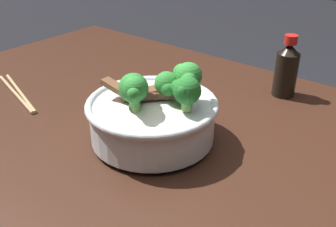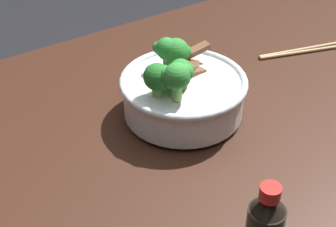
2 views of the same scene
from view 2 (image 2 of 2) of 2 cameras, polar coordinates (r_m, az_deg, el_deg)
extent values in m
cube|color=#381E14|center=(0.94, 2.30, -2.65)|extent=(1.26, 0.78, 0.06)
cube|color=#381E14|center=(1.65, 11.58, -0.45)|extent=(0.08, 0.08, 0.70)
cylinder|color=silver|center=(0.94, 1.61, 0.04)|extent=(0.09, 0.09, 0.01)
cylinder|color=silver|center=(0.92, 1.64, 1.82)|extent=(0.21, 0.21, 0.06)
torus|color=silver|center=(0.90, 1.68, 3.47)|extent=(0.22, 0.22, 0.01)
ellipsoid|color=white|center=(0.91, 1.66, 2.84)|extent=(0.17, 0.17, 0.04)
cube|color=brown|center=(0.90, 2.33, 4.51)|extent=(0.06, 0.04, 0.02)
cube|color=#563323|center=(0.89, 1.39, 4.48)|extent=(0.06, 0.07, 0.01)
cube|color=brown|center=(0.93, 2.91, 6.71)|extent=(0.06, 0.02, 0.02)
cube|color=brown|center=(0.90, 2.14, 4.88)|extent=(0.07, 0.06, 0.02)
cylinder|color=#6BA84C|center=(0.87, 1.35, 3.35)|extent=(0.02, 0.02, 0.02)
sphere|color=#2D8433|center=(0.86, 1.37, 4.58)|extent=(0.04, 0.04, 0.04)
sphere|color=#2D8433|center=(0.86, 2.28, 4.80)|extent=(0.02, 0.02, 0.02)
sphere|color=#2D8433|center=(0.86, 0.51, 4.50)|extent=(0.02, 0.02, 0.02)
cylinder|color=#5B9947|center=(0.92, -0.28, 5.49)|extent=(0.01, 0.01, 0.03)
sphere|color=#2D8433|center=(0.90, -0.29, 6.93)|extent=(0.04, 0.04, 0.04)
sphere|color=#2D8433|center=(0.91, 0.36, 7.37)|extent=(0.02, 0.02, 0.02)
sphere|color=#2D8433|center=(0.91, -1.04, 7.05)|extent=(0.02, 0.02, 0.02)
cylinder|color=#7AB256|center=(0.92, 0.83, 5.28)|extent=(0.02, 0.02, 0.02)
sphere|color=#2D8433|center=(0.91, 0.84, 6.63)|extent=(0.05, 0.05, 0.05)
sphere|color=#2D8433|center=(0.91, 1.81, 6.65)|extent=(0.02, 0.02, 0.02)
sphere|color=#2D8433|center=(0.91, -0.08, 6.66)|extent=(0.03, 0.03, 0.03)
cylinder|color=#7AB256|center=(0.86, -1.17, 2.61)|extent=(0.02, 0.02, 0.02)
sphere|color=#237028|center=(0.84, -1.19, 3.95)|extent=(0.04, 0.04, 0.04)
sphere|color=#237028|center=(0.85, -0.37, 4.39)|extent=(0.02, 0.02, 0.02)
sphere|color=#237028|center=(0.85, -1.78, 4.54)|extent=(0.02, 0.02, 0.02)
cylinder|color=#6BA84C|center=(0.84, 0.94, 2.36)|extent=(0.02, 0.02, 0.03)
sphere|color=green|center=(0.82, 0.96, 4.00)|extent=(0.04, 0.04, 0.04)
sphere|color=green|center=(0.83, 1.83, 4.39)|extent=(0.03, 0.03, 0.03)
sphere|color=green|center=(0.83, -0.12, 4.22)|extent=(0.03, 0.03, 0.03)
cylinder|color=tan|center=(1.17, 14.54, 6.71)|extent=(0.21, 0.06, 0.01)
cylinder|color=tan|center=(1.16, 14.77, 6.47)|extent=(0.21, 0.07, 0.01)
cone|color=black|center=(0.65, 10.68, -9.52)|extent=(0.04, 0.04, 0.02)
cylinder|color=red|center=(0.63, 10.87, -8.32)|extent=(0.03, 0.03, 0.02)
camera|label=1|loc=(1.06, -31.46, 20.53)|focal=41.45mm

